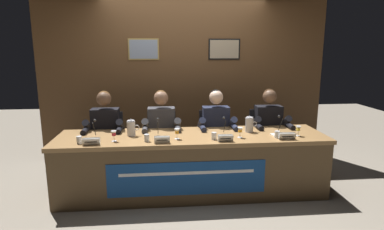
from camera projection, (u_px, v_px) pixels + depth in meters
The scene contains 30 objects.
ground_plane at pixel (192, 191), 4.07m from camera, with size 12.00×12.00×0.00m, color gray.
wall_back_panelled at pixel (184, 79), 5.08m from camera, with size 4.47×0.14×2.60m.
conference_table at pixel (193, 156), 3.86m from camera, with size 3.27×0.82×0.74m.
chair_far_left at pixel (108, 146), 4.45m from camera, with size 0.44×0.45×0.91m.
panelist_far_left at pixel (105, 131), 4.20m from camera, with size 0.51×0.48×1.23m.
nameplate_far_left at pixel (91, 142), 3.50m from camera, with size 0.19×0.06×0.08m.
juice_glass_far_left at pixel (114, 134), 3.63m from camera, with size 0.06×0.06×0.12m.
water_cup_far_left at pixel (79, 140), 3.55m from camera, with size 0.06×0.06×0.08m.
microphone_far_left at pixel (94, 132), 3.74m from camera, with size 0.06×0.17×0.22m.
chair_center_left at pixel (162, 145), 4.52m from camera, with size 0.44×0.45×0.91m.
panelist_center_left at pixel (162, 129), 4.27m from camera, with size 0.51×0.48×1.23m.
nameplate_center_left at pixel (162, 140), 3.57m from camera, with size 0.18×0.06×0.08m.
juice_glass_center_left at pixel (177, 132), 3.72m from camera, with size 0.06×0.06×0.12m.
water_cup_center_left at pixel (147, 138), 3.63m from camera, with size 0.06×0.06×0.08m.
microphone_center_left at pixel (158, 131), 3.82m from camera, with size 0.06×0.17×0.22m.
chair_center_right at pixel (214, 143), 4.59m from camera, with size 0.44×0.45×0.91m.
panelist_center_right at pixel (217, 128), 4.34m from camera, with size 0.51×0.48×1.23m.
nameplate_center_right at pixel (226, 138), 3.63m from camera, with size 0.17×0.06×0.08m.
juice_glass_center_right at pixel (240, 131), 3.79m from camera, with size 0.06×0.06×0.12m.
water_cup_center_right at pixel (214, 136), 3.71m from camera, with size 0.06×0.06×0.08m.
microphone_center_right at pixel (225, 130), 3.88m from camera, with size 0.06×0.17×0.22m.
chair_far_right at pixel (264, 142), 4.66m from camera, with size 0.44×0.45×0.91m.
panelist_far_right at pixel (270, 127), 4.41m from camera, with size 0.51×0.48×1.23m.
nameplate_far_right at pixel (287, 136), 3.72m from camera, with size 0.20×0.06×0.08m.
juice_glass_far_right at pixel (298, 129), 3.86m from camera, with size 0.06×0.06×0.12m.
water_cup_far_right at pixel (277, 135), 3.78m from camera, with size 0.06×0.06×0.08m.
microphone_far_right at pixel (281, 128), 3.97m from camera, with size 0.06×0.17×0.22m.
water_pitcher_left_side at pixel (131, 128), 3.86m from camera, with size 0.15×0.10×0.21m.
water_pitcher_right_side at pixel (249, 125), 4.05m from camera, with size 0.15×0.10×0.21m.
document_stack_far_right at pixel (280, 135), 3.90m from camera, with size 0.24×0.19×0.01m.
Camera 1 is at (-0.36, -3.77, 1.78)m, focal length 29.93 mm.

